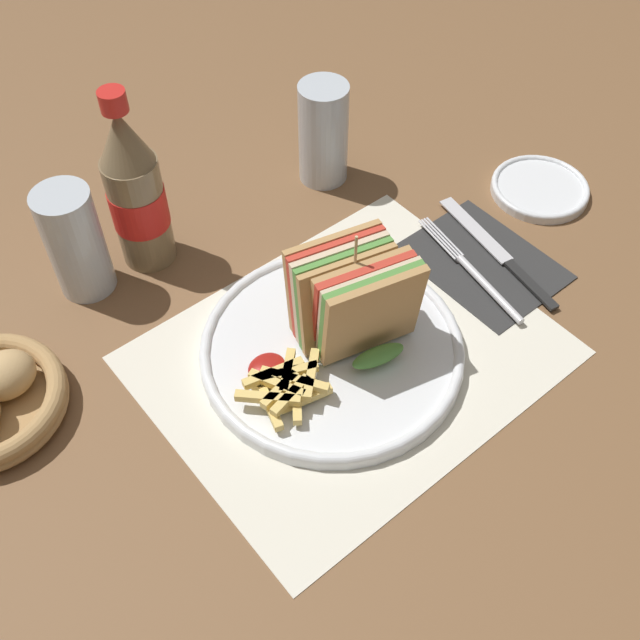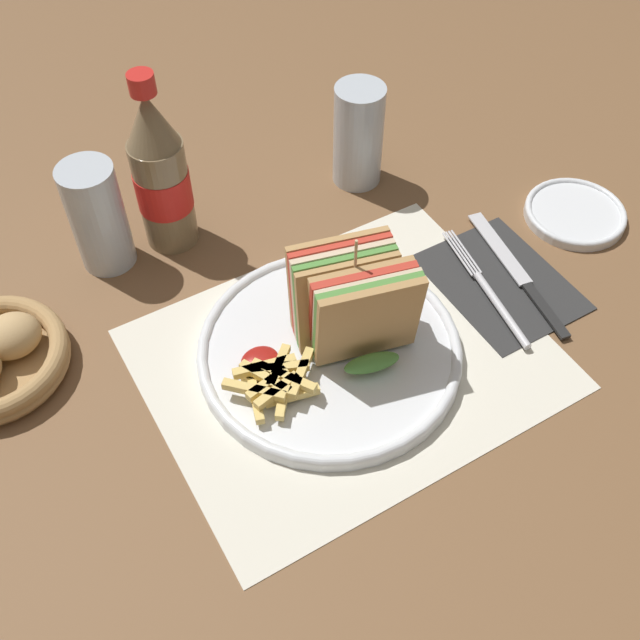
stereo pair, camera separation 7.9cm
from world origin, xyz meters
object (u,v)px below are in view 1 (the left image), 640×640
Objects in this scene: club_sandwich at (354,300)px; knife at (498,252)px; coke_bottle_near at (136,193)px; fork at (479,278)px; side_saucer at (540,188)px; glass_near at (323,133)px; plate_main at (332,349)px; glass_far at (77,248)px.

club_sandwich is 0.24m from knife.
coke_bottle_near is (-0.10, 0.26, 0.03)m from club_sandwich.
coke_bottle_near reaches higher than fork.
side_saucer is (0.13, 0.04, 0.00)m from knife.
fork is 0.19m from side_saucer.
glass_near is (-0.07, 0.25, 0.06)m from knife.
glass_near is at bearing 56.67° from club_sandwich.
fork is at bearing -8.08° from plate_main.
knife is (0.05, 0.02, -0.00)m from fork.
club_sandwich is at bearing -68.96° from coke_bottle_near.
fork is 1.51× the size of side_saucer.
club_sandwich reaches higher than plate_main.
coke_bottle_near is 1.80× the size of side_saucer.
glass_near and glass_far have the same top height.
glass_far is (-0.41, 0.27, 0.05)m from knife.
fork is (0.17, -0.03, -0.06)m from club_sandwich.
club_sandwich is at bearing -174.69° from side_saucer.
fork is 1.40× the size of glass_far.
side_saucer is at bearing 28.53° from knife.
glass_near reaches higher than knife.
glass_far is at bearing 124.53° from club_sandwich.
fork is 0.46m from glass_far.
side_saucer is at bearing -23.18° from glass_far.
coke_bottle_near is at bearing 150.11° from knife.
coke_bottle_near is (-0.27, 0.29, 0.09)m from fork.
knife is (0.23, -0.01, -0.07)m from club_sandwich.
side_saucer is (0.36, 0.03, -0.06)m from club_sandwich.
club_sandwich is 0.75× the size of fork.
knife is at bearing -39.71° from coke_bottle_near.
glass_far is at bearing 177.39° from coke_bottle_near.
knife is at bearing -2.80° from club_sandwich.
plate_main is 0.25m from knife.
coke_bottle_near reaches higher than club_sandwich.
club_sandwich is 1.05× the size of glass_near.
coke_bottle_near is 0.26m from glass_near.
club_sandwich reaches higher than side_saucer.
knife is at bearing -33.97° from glass_far.
plate_main is at bearing -178.27° from fork.
glass_far is 1.08× the size of side_saucer.
club_sandwich reaches higher than knife.
club_sandwich is 1.13× the size of side_saucer.
coke_bottle_near is at bearing 153.60° from side_saucer.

